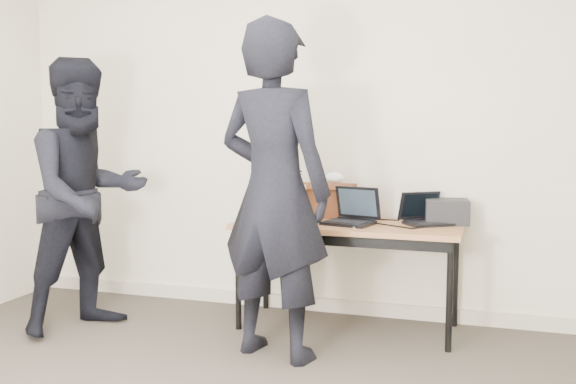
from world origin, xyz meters
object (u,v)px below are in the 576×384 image
at_px(laptop_right, 425,217).
at_px(equipment_box, 447,211).
at_px(person_observer, 86,195).
at_px(desk, 348,232).
at_px(laptop_beige, 282,213).
at_px(laptop_center, 352,215).
at_px(leather_satchel, 330,200).
at_px(person_typist, 274,191).

xyz_separation_m(laptop_right, equipment_box, (0.14, 0.06, 0.03)).
bearing_deg(person_observer, equipment_box, -44.96).
relative_size(desk, laptop_right, 3.88).
height_order(desk, laptop_beige, laptop_beige).
bearing_deg(desk, laptop_center, -5.52).
xyz_separation_m(laptop_center, equipment_box, (0.60, 0.19, 0.03)).
xyz_separation_m(desk, leather_satchel, (-0.18, 0.23, 0.19)).
bearing_deg(equipment_box, laptop_center, -162.07).
relative_size(laptop_center, laptop_right, 0.96).
bearing_deg(person_typist, equipment_box, -125.10).
distance_m(laptop_right, equipment_box, 0.15).
height_order(desk, laptop_center, laptop_center).
bearing_deg(desk, leather_satchel, 129.05).
bearing_deg(laptop_center, desk, -172.59).
relative_size(laptop_right, equipment_box, 1.39).
bearing_deg(desk, person_observer, -162.05).
bearing_deg(person_typist, laptop_right, -122.91).
bearing_deg(person_observer, leather_satchel, -35.55).
height_order(leather_satchel, equipment_box, leather_satchel).
bearing_deg(person_typist, person_observer, 8.41).
relative_size(desk, laptop_beige, 4.56).
distance_m(laptop_beige, laptop_center, 0.49).
height_order(equipment_box, person_typist, person_typist).
distance_m(desk, leather_satchel, 0.34).
height_order(laptop_beige, laptop_right, laptop_beige).
xyz_separation_m(desk, equipment_box, (0.63, 0.19, 0.14)).
xyz_separation_m(desk, laptop_right, (0.49, 0.13, 0.11)).
height_order(laptop_beige, person_observer, person_observer).
relative_size(laptop_beige, person_observer, 0.18).
relative_size(laptop_right, person_typist, 0.20).
distance_m(laptop_right, person_observer, 2.26).
distance_m(laptop_beige, person_observer, 1.32).
xyz_separation_m(laptop_beige, laptop_right, (0.95, 0.13, -0.00)).
distance_m(desk, laptop_right, 0.52).
distance_m(laptop_beige, leather_satchel, 0.37).
distance_m(laptop_center, equipment_box, 0.63).
bearing_deg(desk, laptop_right, 15.26).
xyz_separation_m(laptop_beige, equipment_box, (1.09, 0.20, 0.03)).
bearing_deg(laptop_right, desk, 160.62).
height_order(desk, leather_satchel, leather_satchel).
bearing_deg(laptop_right, person_typist, -170.21).
bearing_deg(laptop_beige, leather_satchel, 33.57).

